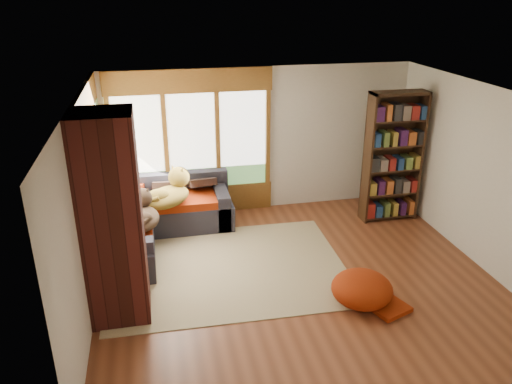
{
  "coord_description": "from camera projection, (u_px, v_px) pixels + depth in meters",
  "views": [
    {
      "loc": [
        -1.84,
        -5.89,
        3.85
      ],
      "look_at": [
        -0.38,
        0.97,
        0.95
      ],
      "focal_mm": 35.0,
      "sensor_mm": 36.0,
      "label": 1
    }
  ],
  "objects": [
    {
      "name": "wall_right",
      "position": [
        483.0,
        178.0,
        7.17
      ],
      "size": [
        0.04,
        5.0,
        2.6
      ],
      "primitive_type": "cube",
      "color": "silver",
      "rests_on": "ground"
    },
    {
      "name": "windows_left",
      "position": [
        95.0,
        173.0,
        7.19
      ],
      "size": [
        0.1,
        2.62,
        1.9
      ],
      "color": "brown",
      "rests_on": "wall_left"
    },
    {
      "name": "wall_left",
      "position": [
        84.0,
        211.0,
        6.12
      ],
      "size": [
        0.04,
        5.0,
        2.6
      ],
      "primitive_type": "cube",
      "color": "silver",
      "rests_on": "ground"
    },
    {
      "name": "throw_pillows",
      "position": [
        153.0,
        189.0,
        8.15
      ],
      "size": [
        1.98,
        1.68,
        0.45
      ],
      "color": "black",
      "rests_on": "sectional_sofa"
    },
    {
      "name": "windows_back",
      "position": [
        192.0,
        142.0,
        8.63
      ],
      "size": [
        2.82,
        0.1,
        1.9
      ],
      "color": "brown",
      "rests_on": "wall_back"
    },
    {
      "name": "dog_brindle",
      "position": [
        143.0,
        214.0,
        7.33
      ],
      "size": [
        0.51,
        0.81,
        0.43
      ],
      "rotation": [
        0.0,
        0.0,
        1.53
      ],
      "color": "black",
      "rests_on": "sectional_sofa"
    },
    {
      "name": "wall_back",
      "position": [
        259.0,
        140.0,
        8.91
      ],
      "size": [
        5.5,
        0.04,
        2.6
      ],
      "primitive_type": "cube",
      "color": "silver",
      "rests_on": "ground"
    },
    {
      "name": "area_rug",
      "position": [
        228.0,
        268.0,
        7.34
      ],
      "size": [
        3.47,
        2.68,
        0.01
      ],
      "primitive_type": "cube",
      "rotation": [
        0.0,
        0.0,
        -0.02
      ],
      "color": "beige",
      "rests_on": "ground"
    },
    {
      "name": "sectional_sofa",
      "position": [
        154.0,
        219.0,
        8.19
      ],
      "size": [
        2.2,
        2.2,
        0.8
      ],
      "rotation": [
        0.0,
        0.0,
        -0.06
      ],
      "color": "#23232B",
      "rests_on": "ground"
    },
    {
      "name": "bookshelf",
      "position": [
        393.0,
        158.0,
        8.53
      ],
      "size": [
        0.97,
        0.32,
        2.27
      ],
      "color": "#372012",
      "rests_on": "ground"
    },
    {
      "name": "dog_tan",
      "position": [
        170.0,
        192.0,
        8.02
      ],
      "size": [
        0.99,
        1.0,
        0.5
      ],
      "rotation": [
        0.0,
        0.0,
        0.8
      ],
      "color": "olive",
      "rests_on": "sectional_sofa"
    },
    {
      "name": "pouf",
      "position": [
        362.0,
        288.0,
        6.46
      ],
      "size": [
        0.89,
        0.89,
        0.43
      ],
      "primitive_type": "ellipsoid",
      "rotation": [
        0.0,
        0.0,
        -0.13
      ],
      "color": "#992706",
      "rests_on": "area_rug"
    },
    {
      "name": "floor",
      "position": [
        296.0,
        276.0,
        7.14
      ],
      "size": [
        5.5,
        5.5,
        0.0
      ],
      "primitive_type": "plane",
      "color": "brown",
      "rests_on": "ground"
    },
    {
      "name": "ceiling",
      "position": [
        303.0,
        96.0,
        6.15
      ],
      "size": [
        5.5,
        5.5,
        0.0
      ],
      "primitive_type": "plane",
      "color": "white"
    },
    {
      "name": "brick_chimney",
      "position": [
        112.0,
        220.0,
        5.87
      ],
      "size": [
        0.7,
        0.7,
        2.6
      ],
      "primitive_type": "cube",
      "color": "#471914",
      "rests_on": "ground"
    },
    {
      "name": "roller_blind",
      "position": [
        98.0,
        131.0,
        7.79
      ],
      "size": [
        0.03,
        0.72,
        0.9
      ],
      "primitive_type": "cube",
      "color": "#71985F",
      "rests_on": "wall_left"
    },
    {
      "name": "wall_front",
      "position": [
        380.0,
        299.0,
        4.39
      ],
      "size": [
        5.5,
        0.04,
        2.6
      ],
      "primitive_type": "cube",
      "color": "silver",
      "rests_on": "ground"
    }
  ]
}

